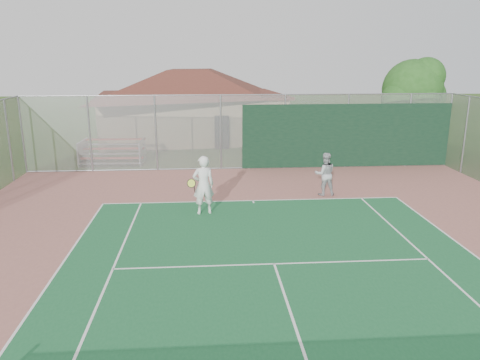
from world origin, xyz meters
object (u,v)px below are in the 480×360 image
(clubhouse, at_px, (191,97))
(player_white_front, at_px, (203,186))
(bleachers, at_px, (113,151))
(player_grey_back, at_px, (325,174))
(tree, at_px, (414,91))

(clubhouse, height_order, player_white_front, clubhouse)
(bleachers, relative_size, player_grey_back, 1.90)
(bleachers, height_order, player_white_front, player_white_front)
(tree, bearing_deg, player_white_front, -140.62)
(tree, height_order, player_grey_back, tree)
(bleachers, bearing_deg, player_white_front, -59.25)
(bleachers, height_order, player_grey_back, player_grey_back)
(clubhouse, bearing_deg, tree, -32.81)
(clubhouse, distance_m, player_grey_back, 14.47)
(player_white_front, distance_m, player_grey_back, 5.00)
(tree, relative_size, player_grey_back, 3.11)
(clubhouse, distance_m, bleachers, 8.18)
(bleachers, height_order, tree, tree)
(tree, relative_size, player_white_front, 2.58)
(player_white_front, xyz_separation_m, player_grey_back, (4.64, 1.85, -0.17))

